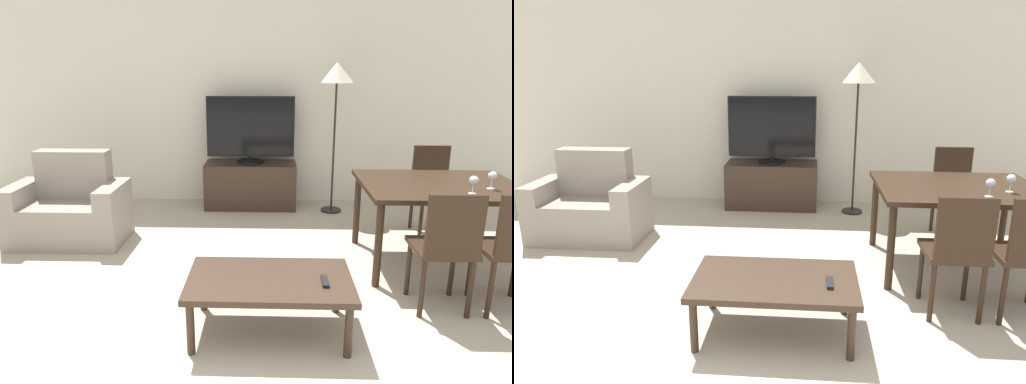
# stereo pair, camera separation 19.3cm
# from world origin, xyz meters

# --- Properties ---
(wall_back) EXTENTS (7.31, 0.06, 2.70)m
(wall_back) POSITION_xyz_m (0.00, 3.94, 1.35)
(wall_back) COLOR silver
(wall_back) RESTS_ON ground_plane
(armchair) EXTENTS (1.08, 0.63, 0.87)m
(armchair) POSITION_xyz_m (-1.82, 2.44, 0.31)
(armchair) COLOR gray
(armchair) RESTS_ON ground_plane
(tv_stand) EXTENTS (1.09, 0.48, 0.55)m
(tv_stand) POSITION_xyz_m (-0.10, 3.63, 0.27)
(tv_stand) COLOR #38281E
(tv_stand) RESTS_ON ground_plane
(tv) EXTENTS (1.04, 0.32, 0.79)m
(tv) POSITION_xyz_m (-0.10, 3.63, 0.95)
(tv) COLOR black
(tv) RESTS_ON tv_stand
(coffee_table) EXTENTS (1.05, 0.63, 0.38)m
(coffee_table) POSITION_xyz_m (0.15, 0.89, 0.34)
(coffee_table) COLOR #38281E
(coffee_table) RESTS_ON ground_plane
(dining_table) EXTENTS (1.31, 1.03, 0.72)m
(dining_table) POSITION_xyz_m (1.58, 2.01, 0.65)
(dining_table) COLOR black
(dining_table) RESTS_ON ground_plane
(dining_chair_near) EXTENTS (0.40, 0.40, 0.89)m
(dining_chair_near) POSITION_xyz_m (1.35, 1.19, 0.51)
(dining_chair_near) COLOR black
(dining_chair_near) RESTS_ON ground_plane
(dining_chair_far) EXTENTS (0.40, 0.40, 0.89)m
(dining_chair_far) POSITION_xyz_m (1.81, 2.83, 0.51)
(dining_chair_far) COLOR black
(dining_chair_far) RESTS_ON ground_plane
(floor_lamp) EXTENTS (0.37, 0.37, 1.72)m
(floor_lamp) POSITION_xyz_m (0.87, 3.47, 1.52)
(floor_lamp) COLOR black
(floor_lamp) RESTS_ON ground_plane
(remote_primary) EXTENTS (0.04, 0.15, 0.02)m
(remote_primary) POSITION_xyz_m (0.49, 0.83, 0.39)
(remote_primary) COLOR black
(remote_primary) RESTS_ON coffee_table
(wine_glass_center) EXTENTS (0.07, 0.07, 0.15)m
(wine_glass_center) POSITION_xyz_m (1.91, 1.83, 0.83)
(wine_glass_center) COLOR silver
(wine_glass_center) RESTS_ON dining_table
(wine_glass_right) EXTENTS (0.07, 0.07, 0.15)m
(wine_glass_right) POSITION_xyz_m (1.70, 1.68, 0.83)
(wine_glass_right) COLOR silver
(wine_glass_right) RESTS_ON dining_table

